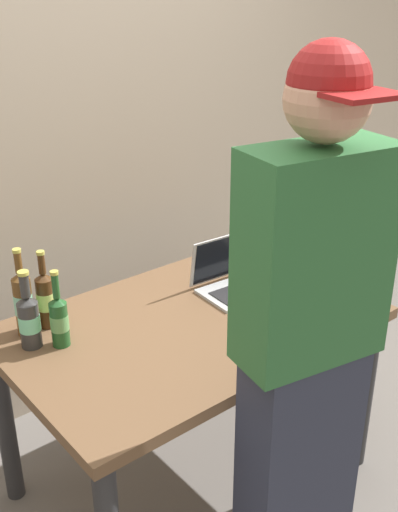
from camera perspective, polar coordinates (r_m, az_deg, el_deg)
The scene contains 9 objects.
ground_plane at distance 2.80m, azimuth -0.67°, elevation -19.65°, with size 8.00×8.00×0.00m, color slate.
desk at distance 2.38m, azimuth -0.75°, elevation -8.08°, with size 1.36×0.88×0.77m.
laptop at distance 2.55m, azimuth 3.55°, elevation -1.89°, with size 0.36×0.27×0.21m.
beer_bottle_brown at distance 2.20m, azimuth -15.42°, elevation -5.62°, with size 0.07×0.07×0.29m.
beer_bottle_amber at distance 2.27m, azimuth -15.90°, elevation -4.09°, with size 0.07×0.07×0.33m.
beer_bottle_dark at distance 2.30m, azimuth -13.97°, elevation -3.81°, with size 0.07×0.07×0.30m.
beer_bottle_green at distance 2.18m, azimuth -12.78°, elevation -5.73°, with size 0.06×0.06×0.29m.
person_figure at distance 1.81m, azimuth 9.81°, elevation -9.33°, with size 0.44×0.33×1.82m.
back_wall at distance 2.83m, azimuth -12.26°, elevation 10.70°, with size 6.00×0.10×2.60m, color tan.
Camera 1 is at (-1.25, -1.57, 1.95)m, focal length 43.35 mm.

